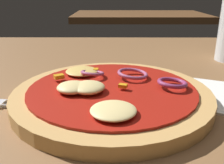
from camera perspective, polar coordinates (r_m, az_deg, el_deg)
The scene contains 3 objects.
dining_table at distance 0.34m, azimuth -2.88°, elevation -8.18°, with size 1.21×0.97×0.04m.
pizza at distance 0.33m, azimuth -0.22°, elevation -2.69°, with size 0.26×0.26×0.03m.
background_table at distance 1.62m, azimuth 6.17°, elevation 14.45°, with size 0.80×0.47×0.04m.
Camera 1 is at (0.02, -0.29, 0.18)m, focal length 40.69 mm.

